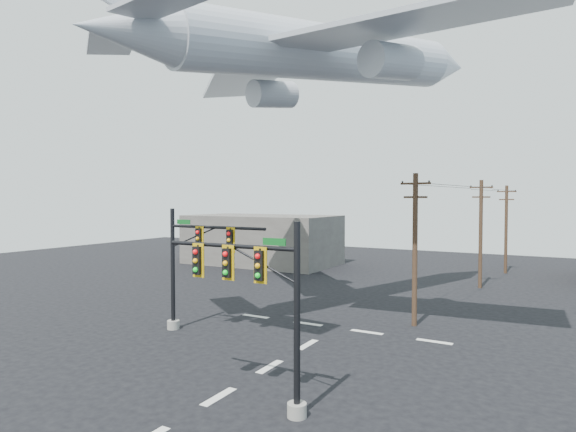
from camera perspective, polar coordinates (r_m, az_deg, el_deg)
The scene contains 10 objects.
ground at distance 21.10m, azimuth -8.21°, elevation -20.45°, with size 120.00×120.00×0.00m, color black.
lane_markings at distance 25.26m, azimuth -0.53°, elevation -16.54°, with size 14.00×21.20×0.01m.
signal_mast_near at distance 18.61m, azimuth -3.15°, elevation -10.37°, with size 6.36×0.80×7.24m.
signal_mast_far at distance 29.61m, azimuth -11.48°, elevation -5.87°, with size 7.12×0.82×7.47m.
utility_pole_a at distance 31.44m, azimuth 14.81°, elevation -3.50°, with size 1.94×0.32×9.67m.
utility_pole_b at distance 46.66m, azimuth 21.87°, elevation -1.73°, with size 1.97×0.36×9.75m.
utility_pole_c at distance 56.92m, azimuth 24.43°, elevation -1.24°, with size 1.95×0.32×9.49m.
power_lines at distance 43.93m, azimuth 21.08°, elevation 3.10°, with size 4.82×26.32×0.12m.
airliner at distance 33.50m, azimuth 4.69°, elevation 18.56°, with size 28.85×31.42×8.49m.
building_left at distance 59.90m, azimuth -3.08°, elevation -2.79°, with size 18.00×10.00×6.00m, color #615D55.
Camera 1 is at (11.87, -15.46, 8.07)m, focal length 30.00 mm.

